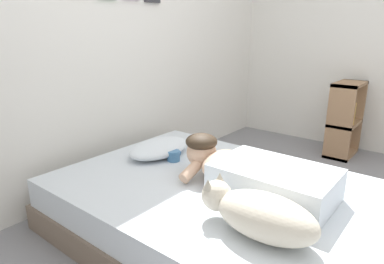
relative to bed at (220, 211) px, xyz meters
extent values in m
plane|color=gray|center=(0.23, -0.50, -0.17)|extent=(12.23, 12.23, 0.00)
cube|color=silver|center=(0.23, 1.18, 1.08)|extent=(4.12, 0.10, 2.50)
cube|color=silver|center=(2.34, -0.18, 1.08)|extent=(0.10, 6.25, 2.50)
cube|color=#726051|center=(0.00, 0.00, -0.09)|extent=(1.43, 2.03, 0.16)
cube|color=silver|center=(0.00, 0.00, 0.08)|extent=(1.39, 1.96, 0.18)
ellipsoid|color=silver|center=(0.14, 0.64, 0.23)|extent=(0.52, 0.32, 0.11)
cube|color=silver|center=(0.05, -0.31, 0.27)|extent=(0.42, 0.64, 0.18)
ellipsoid|color=#D8AD8E|center=(0.05, 0.03, 0.29)|extent=(0.32, 0.20, 0.16)
sphere|color=#D8AD8E|center=(0.05, 0.19, 0.33)|extent=(0.19, 0.19, 0.19)
ellipsoid|color=#332619|center=(0.05, 0.19, 0.40)|extent=(0.20, 0.20, 0.10)
cylinder|color=#D8AD8E|center=(-0.05, 0.17, 0.26)|extent=(0.23, 0.07, 0.14)
cylinder|color=#D8AD8E|center=(0.15, 0.17, 0.26)|extent=(0.23, 0.07, 0.14)
ellipsoid|color=beige|center=(-0.32, -0.45, 0.28)|extent=(0.26, 0.48, 0.20)
sphere|color=beige|center=(-0.32, -0.19, 0.30)|extent=(0.15, 0.15, 0.15)
cone|color=#A79F8E|center=(-0.37, -0.17, 0.37)|extent=(0.05, 0.05, 0.05)
cone|color=#A79F8E|center=(-0.27, -0.17, 0.37)|extent=(0.05, 0.05, 0.05)
cylinder|color=teal|center=(0.11, 0.48, 0.21)|extent=(0.09, 0.09, 0.07)
torus|color=teal|center=(0.17, 0.48, 0.21)|extent=(0.05, 0.01, 0.05)
cube|color=black|center=(-0.11, -0.14, 0.18)|extent=(0.07, 0.14, 0.01)
cube|color=#997251|center=(1.78, -0.17, 0.20)|extent=(0.03, 0.24, 0.75)
cube|color=#997251|center=(2.20, -0.17, 0.20)|extent=(0.03, 0.24, 0.75)
cube|color=#997251|center=(1.99, -0.17, -0.16)|extent=(0.45, 0.24, 0.03)
cube|color=#997251|center=(1.99, -0.17, 0.17)|extent=(0.45, 0.24, 0.03)
cube|color=#997251|center=(1.99, -0.17, 0.56)|extent=(0.45, 0.24, 0.03)
cube|color=#3866A5|center=(1.81, -0.17, 0.27)|extent=(0.03, 0.18, 0.17)
cube|color=#BF723F|center=(1.85, -0.17, 0.29)|extent=(0.03, 0.17, 0.21)
cube|color=#BF723F|center=(1.89, -0.17, 0.29)|extent=(0.03, 0.20, 0.22)
cube|color=gold|center=(1.92, -0.17, 0.29)|extent=(0.03, 0.20, 0.22)
camera|label=1|loc=(-1.54, -1.01, 1.06)|focal=31.44mm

